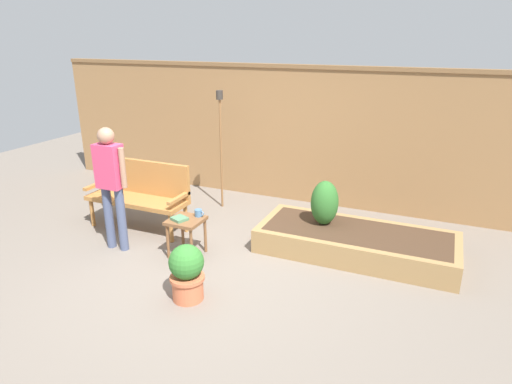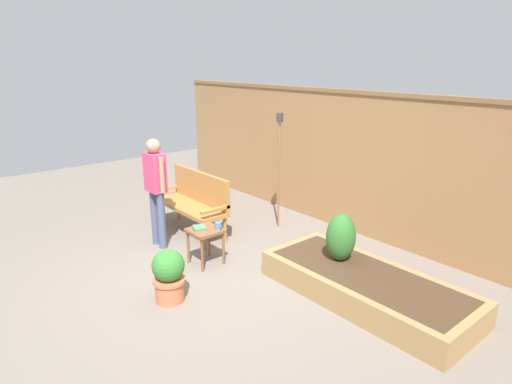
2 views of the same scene
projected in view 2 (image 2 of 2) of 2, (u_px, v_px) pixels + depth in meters
ground_plane at (209, 276)px, 5.43m from camera, size 14.00×14.00×0.00m
fence_back at (347, 161)px, 6.72m from camera, size 8.40×0.14×2.16m
garden_bench at (195, 198)px, 6.71m from camera, size 1.44×0.48×0.94m
side_table at (205, 235)px, 5.68m from camera, size 0.40×0.40×0.48m
cup_on_table at (218, 226)px, 5.65m from camera, size 0.12×0.09×0.09m
book_on_table at (199, 228)px, 5.65m from camera, size 0.22×0.21×0.03m
potted_boxwood at (169, 275)px, 4.80m from camera, size 0.36×0.36×0.60m
raised_planter_bed at (366, 286)px, 4.89m from camera, size 2.40×1.00×0.30m
shrub_near_bench at (341, 237)px, 5.12m from camera, size 0.35×0.35×0.57m
tiki_torch at (279, 151)px, 6.71m from camera, size 0.10×0.10×1.81m
person_by_bench at (156, 183)px, 6.07m from camera, size 0.47×0.20×1.56m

